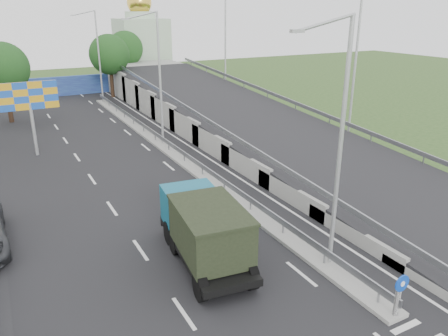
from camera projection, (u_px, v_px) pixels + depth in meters
road_surface at (149, 175)px, 28.93m from camera, size 26.00×90.00×0.04m
median at (169, 151)px, 33.53m from camera, size 1.00×44.00×0.20m
overpass_ramp at (252, 119)px, 36.29m from camera, size 10.00×50.00×3.50m
median_guardrail at (169, 143)px, 33.31m from camera, size 0.09×44.00×0.71m
sign_bollard at (399, 295)px, 15.15m from camera, size 0.64×0.23×1.67m
lamp_post_near at (338, 136)px, 16.72m from camera, size 2.74×0.18×10.08m
lamp_post_mid at (157, 72)px, 33.27m from camera, size 2.74×0.18×10.08m
lamp_post_far at (97, 51)px, 49.82m from camera, size 2.74×0.18×10.08m
blue_wall at (56, 87)px, 54.55m from camera, size 30.00×0.50×2.40m
church at (142, 44)px, 65.97m from camera, size 7.00×7.00×13.80m
billboard at (29, 100)px, 31.44m from camera, size 4.00×0.24×5.50m
tree_left_mid at (3, 68)px, 40.58m from camera, size 4.80×4.80×7.60m
tree_median_far at (109, 55)px, 52.53m from camera, size 4.80×4.80×7.60m
tree_ramp_far at (125, 49)px, 60.10m from camera, size 4.80×4.80×7.60m
dump_truck at (204, 228)px, 18.62m from camera, size 3.16×6.78×2.89m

